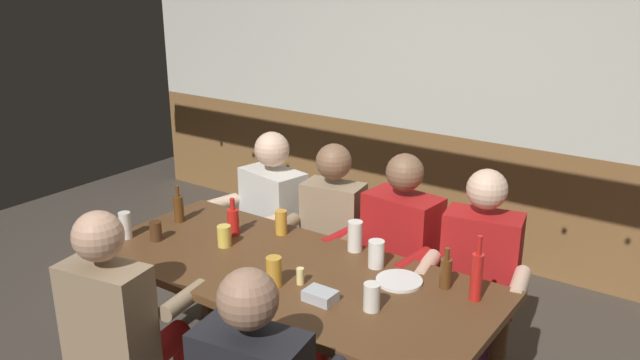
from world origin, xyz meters
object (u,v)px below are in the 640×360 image
object	(u,v)px
plate_0	(399,281)
pint_glass_7	(125,225)
dining_table	(288,287)
pint_glass_6	(281,222)
bottle_3	(233,221)
table_candle	(300,276)
person_0	(266,215)
pint_glass_1	(156,231)
person_3	(477,274)
pint_glass_2	(372,297)
pint_glass_5	(376,254)
pint_glass_3	(355,236)
person_4	(121,319)
pint_glass_0	(274,272)
person_1	(327,236)
person_2	(394,251)
bottle_1	(477,275)
bottle_2	(446,272)
pint_glass_4	(224,236)
condiment_caddy	(320,296)
bottle_0	(179,208)

from	to	relation	value
plate_0	pint_glass_7	distance (m)	1.50
dining_table	pint_glass_6	bearing A→B (deg)	132.42
bottle_3	table_candle	bearing A→B (deg)	-20.90
person_0	pint_glass_1	world-z (taller)	person_0
person_3	bottle_3	distance (m)	1.32
plate_0	pint_glass_2	bearing A→B (deg)	-85.55
pint_glass_5	person_0	bearing A→B (deg)	158.40
pint_glass_2	pint_glass_3	xyz separation A→B (m)	(-0.38, 0.46, 0.02)
bottle_3	pint_glass_2	world-z (taller)	bottle_3
person_3	pint_glass_2	distance (m)	0.81
bottle_3	person_4	bearing A→B (deg)	-85.30
pint_glass_0	pint_glass_5	xyz separation A→B (m)	(0.28, 0.44, -0.00)
pint_glass_1	pint_glass_3	distance (m)	1.06
bottle_3	pint_glass_6	bearing A→B (deg)	37.66
dining_table	person_1	xyz separation A→B (m)	(-0.22, 0.65, -0.02)
person_2	pint_glass_2	world-z (taller)	person_2
dining_table	person_1	size ratio (longest dim) A/B	1.72
bottle_1	bottle_2	world-z (taller)	bottle_1
dining_table	pint_glass_7	world-z (taller)	pint_glass_7
person_3	table_candle	size ratio (longest dim) A/B	15.17
person_0	bottle_1	size ratio (longest dim) A/B	3.92
table_candle	pint_glass_7	world-z (taller)	pint_glass_7
bottle_1	pint_glass_1	distance (m)	1.69
pint_glass_6	person_1	bearing A→B (deg)	78.53
bottle_1	pint_glass_6	size ratio (longest dim) A/B	2.25
pint_glass_6	pint_glass_2	bearing A→B (deg)	-26.71
person_2	pint_glass_1	world-z (taller)	person_2
pint_glass_2	person_1	bearing A→B (deg)	134.98
plate_0	pint_glass_6	distance (m)	0.81
table_candle	pint_glass_4	world-z (taller)	pint_glass_4
bottle_3	pint_glass_5	xyz separation A→B (m)	(0.83, 0.11, -0.01)
pint_glass_7	plate_0	bearing A→B (deg)	15.46
pint_glass_3	pint_glass_6	xyz separation A→B (m)	(-0.44, -0.05, -0.01)
table_candle	pint_glass_7	distance (m)	1.09
plate_0	bottle_2	world-z (taller)	bottle_2
person_1	person_3	bearing A→B (deg)	172.23
condiment_caddy	pint_glass_5	world-z (taller)	pint_glass_5
person_4	plate_0	xyz separation A→B (m)	(0.94, 0.85, 0.11)
person_4	pint_glass_4	size ratio (longest dim) A/B	10.75
person_0	bottle_0	xyz separation A→B (m)	(-0.17, -0.57, 0.19)
condiment_caddy	pint_glass_2	world-z (taller)	pint_glass_2
person_1	pint_glass_6	size ratio (longest dim) A/B	8.81
person_1	pint_glass_4	bearing A→B (deg)	62.44
pint_glass_2	dining_table	bearing A→B (deg)	169.42
pint_glass_0	pint_glass_4	xyz separation A→B (m)	(-0.49, 0.19, -0.01)
person_2	person_4	xyz separation A→B (m)	(-0.65, -1.34, -0.00)
person_3	table_candle	world-z (taller)	person_3
table_candle	plate_0	distance (m)	0.46
pint_glass_7	person_4	bearing A→B (deg)	-41.44
pint_glass_2	person_0	bearing A→B (deg)	147.86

